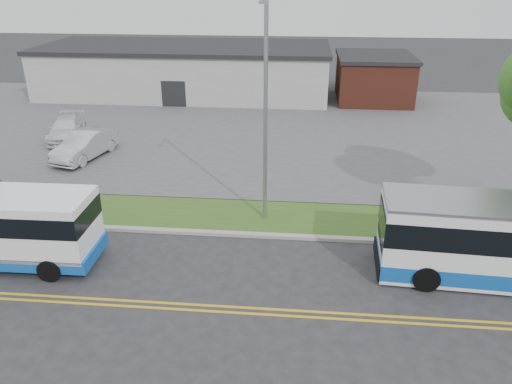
# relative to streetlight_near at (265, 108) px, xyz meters

# --- Properties ---
(ground) EXTENTS (140.00, 140.00, 0.00)m
(ground) POSITION_rel_streetlight_near_xyz_m (-3.00, -2.73, -5.23)
(ground) COLOR #28282B
(ground) RESTS_ON ground
(lane_line_north) EXTENTS (70.00, 0.12, 0.01)m
(lane_line_north) POSITION_rel_streetlight_near_xyz_m (-3.00, -6.58, -5.23)
(lane_line_north) COLOR gold
(lane_line_north) RESTS_ON ground
(lane_line_south) EXTENTS (70.00, 0.12, 0.01)m
(lane_line_south) POSITION_rel_streetlight_near_xyz_m (-3.00, -6.88, -5.23)
(lane_line_south) COLOR gold
(lane_line_south) RESTS_ON ground
(curb) EXTENTS (80.00, 0.30, 0.15)m
(curb) POSITION_rel_streetlight_near_xyz_m (-3.00, -1.63, -5.16)
(curb) COLOR #9E9B93
(curb) RESTS_ON ground
(verge) EXTENTS (80.00, 3.30, 0.10)m
(verge) POSITION_rel_streetlight_near_xyz_m (-3.00, 0.17, -5.18)
(verge) COLOR #39521B
(verge) RESTS_ON ground
(parking_lot) EXTENTS (80.00, 25.00, 0.10)m
(parking_lot) POSITION_rel_streetlight_near_xyz_m (-3.00, 14.27, -5.18)
(parking_lot) COLOR #4C4C4F
(parking_lot) RESTS_ON ground
(commercial_building) EXTENTS (25.40, 10.40, 4.35)m
(commercial_building) POSITION_rel_streetlight_near_xyz_m (-9.00, 24.27, -3.05)
(commercial_building) COLOR #9E9E99
(commercial_building) RESTS_ON ground
(brick_wing) EXTENTS (6.30, 7.30, 3.90)m
(brick_wing) POSITION_rel_streetlight_near_xyz_m (7.50, 23.27, -3.27)
(brick_wing) COLOR brown
(brick_wing) RESTS_ON ground
(streetlight_near) EXTENTS (0.35, 1.53, 9.50)m
(streetlight_near) POSITION_rel_streetlight_near_xyz_m (0.00, 0.00, 0.00)
(streetlight_near) COLOR gray
(streetlight_near) RESTS_ON verge
(shuttle_bus) EXTENTS (7.60, 2.66, 2.89)m
(shuttle_bus) POSITION_rel_streetlight_near_xyz_m (-9.29, -4.52, -3.69)
(shuttle_bus) COLOR #0F4EAC
(shuttle_bus) RESTS_ON ground
(pedestrian) EXTENTS (0.69, 0.50, 1.77)m
(pedestrian) POSITION_rel_streetlight_near_xyz_m (-12.01, -0.83, -4.25)
(pedestrian) COLOR black
(pedestrian) RESTS_ON verge
(parked_car_a) EXTENTS (2.76, 5.09, 1.59)m
(parked_car_a) POSITION_rel_streetlight_near_xyz_m (-11.32, 6.83, -4.34)
(parked_car_a) COLOR #B6B7BE
(parked_car_a) RESTS_ON parking_lot
(parked_car_b) EXTENTS (2.96, 5.10, 1.39)m
(parked_car_b) POSITION_rel_streetlight_near_xyz_m (-14.05, 10.29, -4.44)
(parked_car_b) COLOR white
(parked_car_b) RESTS_ON parking_lot
(grocery_bag_right) EXTENTS (0.32, 0.32, 0.32)m
(grocery_bag_right) POSITION_rel_streetlight_near_xyz_m (-11.71, -0.58, -4.97)
(grocery_bag_right) COLOR white
(grocery_bag_right) RESTS_ON verge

